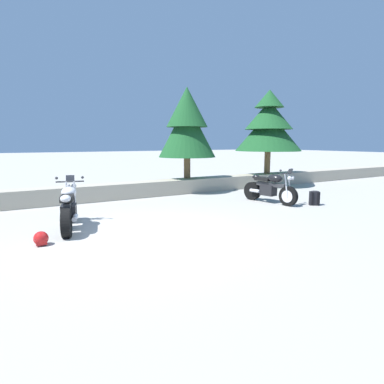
% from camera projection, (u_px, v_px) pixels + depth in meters
% --- Properties ---
extents(ground_plane, '(120.00, 120.00, 0.00)m').
position_uv_depth(ground_plane, '(145.00, 236.00, 6.90)').
color(ground_plane, '#A3A099').
extents(stone_wall, '(36.00, 0.80, 0.55)m').
position_uv_depth(stone_wall, '(93.00, 193.00, 10.98)').
color(stone_wall, '#A89E89').
rests_on(stone_wall, ground).
extents(motorcycle_silver_near_left, '(0.81, 2.04, 1.18)m').
position_uv_depth(motorcycle_silver_near_left, '(69.00, 208.00, 7.44)').
color(motorcycle_silver_near_left, black).
rests_on(motorcycle_silver_near_left, ground).
extents(motorcycle_black_centre, '(0.77, 2.06, 1.18)m').
position_uv_depth(motorcycle_black_centre, '(270.00, 188.00, 10.58)').
color(motorcycle_black_centre, black).
rests_on(motorcycle_black_centre, ground).
extents(rider_backpack, '(0.35, 0.34, 0.47)m').
position_uv_depth(rider_backpack, '(314.00, 198.00, 10.22)').
color(rider_backpack, black).
rests_on(rider_backpack, ground).
extents(rider_helmet, '(0.28, 0.28, 0.28)m').
position_uv_depth(rider_helmet, '(41.00, 239.00, 6.25)').
color(rider_helmet, '#B21919').
rests_on(rider_helmet, ground).
extents(pine_tree_mid_left, '(2.26, 2.26, 3.56)m').
position_uv_depth(pine_tree_mid_left, '(187.00, 124.00, 12.59)').
color(pine_tree_mid_left, brown).
rests_on(pine_tree_mid_left, stone_wall).
extents(pine_tree_mid_right, '(2.96, 2.96, 3.74)m').
position_uv_depth(pine_tree_mid_right, '(269.00, 125.00, 14.42)').
color(pine_tree_mid_right, brown).
rests_on(pine_tree_mid_right, stone_wall).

